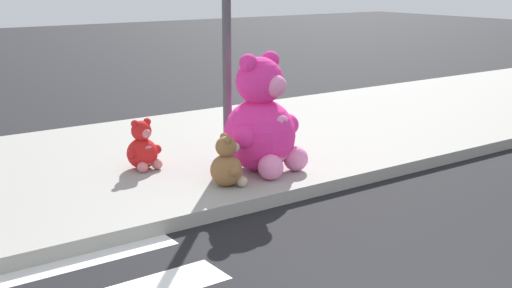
# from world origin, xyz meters

# --- Properties ---
(sidewalk) EXTENTS (28.00, 4.40, 0.15)m
(sidewalk) POSITION_xyz_m (0.00, 5.20, 0.07)
(sidewalk) COLOR #9E9B93
(sidewalk) RESTS_ON ground_plane
(sign_pole) EXTENTS (0.56, 0.11, 3.20)m
(sign_pole) POSITION_xyz_m (1.00, 4.40, 1.85)
(sign_pole) COLOR #4C4C51
(sign_pole) RESTS_ON sidewalk
(plush_pink_large) EXTENTS (1.06, 0.99, 1.41)m
(plush_pink_large) POSITION_xyz_m (1.10, 3.81, 0.71)
(plush_pink_large) COLOR #F22D93
(plush_pink_large) RESTS_ON sidewalk
(plush_yellow) EXTENTS (0.38, 0.39, 0.54)m
(plush_yellow) POSITION_xyz_m (1.69, 4.76, 0.37)
(plush_yellow) COLOR yellow
(plush_yellow) RESTS_ON sidewalk
(plush_red) EXTENTS (0.47, 0.42, 0.61)m
(plush_red) POSITION_xyz_m (-0.03, 4.69, 0.39)
(plush_red) COLOR red
(plush_red) RESTS_ON sidewalk
(plush_brown) EXTENTS (0.42, 0.44, 0.58)m
(plush_brown) POSITION_xyz_m (0.43, 3.54, 0.38)
(plush_brown) COLOR olive
(plush_brown) RESTS_ON sidewalk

